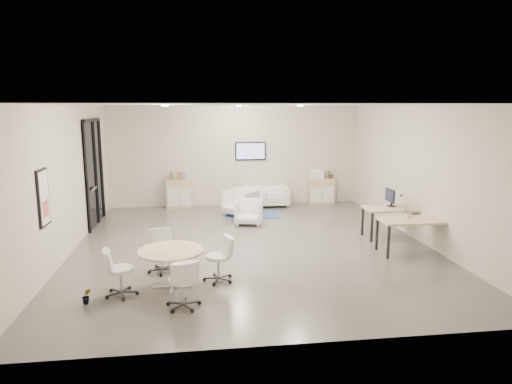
{
  "coord_description": "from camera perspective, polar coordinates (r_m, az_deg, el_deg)",
  "views": [
    {
      "loc": [
        -1.23,
        -10.06,
        3.16
      ],
      "look_at": [
        0.15,
        0.4,
        1.18
      ],
      "focal_mm": 32.0,
      "sensor_mm": 36.0,
      "label": 1
    }
  ],
  "objects": [
    {
      "name": "room_shell",
      "position": [
        10.25,
        -0.52,
        1.89
      ],
      "size": [
        9.6,
        10.6,
        4.8
      ],
      "color": "#4E4D47",
      "rests_on": "ground"
    },
    {
      "name": "glass_door",
      "position": [
        12.96,
        -19.58,
        2.68
      ],
      "size": [
        0.09,
        1.9,
        2.85
      ],
      "color": "black",
      "rests_on": "room_shell"
    },
    {
      "name": "artwork",
      "position": [
        9.04,
        -25.03,
        -0.67
      ],
      "size": [
        0.05,
        0.54,
        1.04
      ],
      "color": "black",
      "rests_on": "room_shell"
    },
    {
      "name": "wall_tv",
      "position": [
        14.69,
        -0.7,
        5.14
      ],
      "size": [
        0.98,
        0.06,
        0.58
      ],
      "color": "black",
      "rests_on": "room_shell"
    },
    {
      "name": "ceiling_spots",
      "position": [
        10.94,
        -2.13,
        10.74
      ],
      "size": [
        3.14,
        4.14,
        0.03
      ],
      "color": "#FFEAC6",
      "rests_on": "room_shell"
    },
    {
      "name": "sideboard_left",
      "position": [
        14.58,
        -9.56,
        -0.2
      ],
      "size": [
        0.81,
        0.42,
        0.91
      ],
      "color": "#DDB985",
      "rests_on": "room_shell"
    },
    {
      "name": "sideboard_right",
      "position": [
        15.13,
        8.12,
        0.11
      ],
      "size": [
        0.84,
        0.41,
        0.84
      ],
      "color": "#DDB985",
      "rests_on": "room_shell"
    },
    {
      "name": "books",
      "position": [
        14.5,
        -9.79,
        2.01
      ],
      "size": [
        0.47,
        0.14,
        0.22
      ],
      "color": "red",
      "rests_on": "sideboard_left"
    },
    {
      "name": "printer",
      "position": [
        15.0,
        7.54,
        2.25
      ],
      "size": [
        0.5,
        0.43,
        0.32
      ],
      "rotation": [
        0.0,
        0.0,
        -0.11
      ],
      "color": "white",
      "rests_on": "sideboard_right"
    },
    {
      "name": "loveseat",
      "position": [
        14.63,
        1.15,
        -0.63
      ],
      "size": [
        1.48,
        0.74,
        0.55
      ],
      "rotation": [
        0.0,
        0.0,
        -0.0
      ],
      "color": "silver",
      "rests_on": "room_shell"
    },
    {
      "name": "blue_rug",
      "position": [
        13.56,
        -0.5,
        -2.81
      ],
      "size": [
        1.62,
        1.13,
        0.01
      ],
      "primitive_type": "cube",
      "rotation": [
        0.0,
        0.0,
        -0.06
      ],
      "color": "#294C7E",
      "rests_on": "room_shell"
    },
    {
      "name": "armchair_left",
      "position": [
        13.39,
        -1.98,
        -1.13
      ],
      "size": [
        1.13,
        1.13,
        0.86
      ],
      "primitive_type": "imported",
      "rotation": [
        0.0,
        0.0,
        -0.66
      ],
      "color": "silver",
      "rests_on": "room_shell"
    },
    {
      "name": "armchair_right",
      "position": [
        12.39,
        -0.92,
        -2.37
      ],
      "size": [
        0.84,
        0.81,
        0.74
      ],
      "primitive_type": "imported",
      "rotation": [
        0.0,
        0.0,
        -0.21
      ],
      "color": "silver",
      "rests_on": "room_shell"
    },
    {
      "name": "desk_rear",
      "position": [
        11.57,
        16.83,
        -2.27
      ],
      "size": [
        1.44,
        0.74,
        0.74
      ],
      "rotation": [
        0.0,
        0.0,
        -0.02
      ],
      "color": "#DDB985",
      "rests_on": "room_shell"
    },
    {
      "name": "desk_front",
      "position": [
        10.48,
        18.99,
        -3.67
      ],
      "size": [
        1.45,
        0.73,
        0.75
      ],
      "rotation": [
        0.0,
        0.0,
        -0.01
      ],
      "color": "#DDB985",
      "rests_on": "room_shell"
    },
    {
      "name": "monitor",
      "position": [
        11.62,
        16.43,
        -0.62
      ],
      "size": [
        0.2,
        0.5,
        0.44
      ],
      "color": "black",
      "rests_on": "desk_rear"
    },
    {
      "name": "round_table",
      "position": [
        8.18,
        -10.58,
        -7.68
      ],
      "size": [
        1.15,
        1.15,
        0.7
      ],
      "color": "#DDB985",
      "rests_on": "room_shell"
    },
    {
      "name": "meeting_chairs",
      "position": [
        8.25,
        -10.54,
        -9.03
      ],
      "size": [
        2.38,
        2.38,
        0.82
      ],
      "color": "white",
      "rests_on": "room_shell"
    },
    {
      "name": "plant_cabinet",
      "position": [
        15.16,
        9.32,
        2.13
      ],
      "size": [
        0.31,
        0.33,
        0.22
      ],
      "primitive_type": "imported",
      "rotation": [
        0.0,
        0.0,
        0.21
      ],
      "color": "#3F7F3F",
      "rests_on": "sideboard_right"
    },
    {
      "name": "plant_floor",
      "position": [
        8.1,
        -20.39,
        -12.57
      ],
      "size": [
        0.21,
        0.29,
        0.12
      ],
      "primitive_type": "imported",
      "rotation": [
        0.0,
        0.0,
        0.26
      ],
      "color": "#3F7F3F",
      "rests_on": "room_shell"
    },
    {
      "name": "cup",
      "position": [
        10.56,
        18.47,
        -2.73
      ],
      "size": [
        0.15,
        0.13,
        0.14
      ],
      "primitive_type": "imported",
      "rotation": [
        0.0,
        0.0,
        0.19
      ],
      "color": "white",
      "rests_on": "desk_front"
    }
  ]
}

